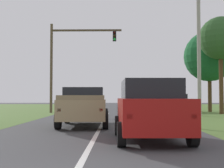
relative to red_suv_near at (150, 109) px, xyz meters
name	(u,v)px	position (x,y,z in m)	size (l,w,h in m)	color
ground_plane	(103,123)	(-1.87, 6.95, -1.04)	(120.00, 120.00, 0.00)	#424244
lane_centre_stripe	(78,168)	(-1.87, -4.05, -1.03)	(0.16, 43.12, 0.01)	white
red_suv_near	(150,109)	(0.00, 0.00, 0.00)	(2.36, 4.46, 1.98)	#9E1411
pickup_truck_lead	(84,106)	(-2.69, 4.89, -0.06)	(2.47, 5.37, 1.87)	tan
traffic_light	(69,55)	(-5.49, 17.87, 4.23)	(6.54, 0.40, 8.13)	brown
keep_moving_sign	(178,95)	(3.16, 11.26, 0.51)	(0.60, 0.09, 2.42)	gray
oak_tree_right	(209,56)	(7.85, 19.71, 4.31)	(4.86, 4.86, 7.80)	#4C351E
crossing_suv_far	(171,102)	(4.17, 20.09, -0.13)	(4.32, 2.12, 1.72)	silver
utility_pole_right	(199,49)	(5.10, 13.10, 4.04)	(0.28, 0.28, 10.15)	#9E998E
extra_tree_1	(221,39)	(7.68, 15.90, 5.31)	(3.63, 3.63, 8.21)	#4C351E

